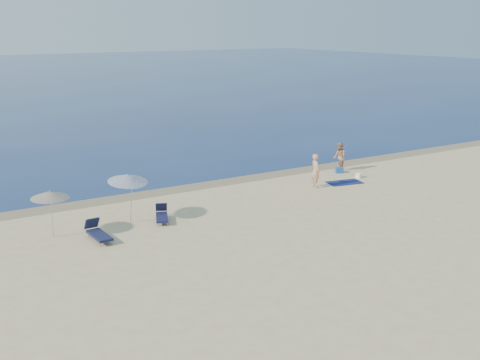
% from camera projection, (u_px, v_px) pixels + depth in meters
% --- Properties ---
extents(wet_sand_strip, '(240.00, 1.60, 0.00)m').
position_uv_depth(wet_sand_strip, '(238.00, 180.00, 35.00)').
color(wet_sand_strip, '#847254').
rests_on(wet_sand_strip, ground).
extents(person_left, '(0.57, 0.76, 1.88)m').
position_uv_depth(person_left, '(316.00, 171.00, 33.19)').
color(person_left, tan).
rests_on(person_left, ground).
extents(person_right, '(0.96, 1.06, 1.76)m').
position_uv_depth(person_right, '(340.00, 157.00, 36.91)').
color(person_right, tan).
rests_on(person_right, ground).
extents(beach_towel, '(2.15, 1.44, 0.03)m').
position_uv_depth(beach_towel, '(345.00, 182.00, 34.32)').
color(beach_towel, '#0F184E').
rests_on(beach_towel, ground).
extents(white_bag, '(0.39, 0.36, 0.28)m').
position_uv_depth(white_bag, '(359.00, 175.00, 35.41)').
color(white_bag, white).
rests_on(white_bag, ground).
extents(blue_cooler, '(0.57, 0.49, 0.34)m').
position_uv_depth(blue_cooler, '(339.00, 170.00, 36.58)').
color(blue_cooler, '#1F58A9').
rests_on(blue_cooler, ground).
extents(umbrella_near, '(2.06, 2.09, 2.37)m').
position_uv_depth(umbrella_near, '(128.00, 178.00, 27.08)').
color(umbrella_near, silver).
rests_on(umbrella_near, ground).
extents(umbrella_far, '(1.71, 1.72, 2.12)m').
position_uv_depth(umbrella_far, '(50.00, 195.00, 25.13)').
color(umbrella_far, silver).
rests_on(umbrella_far, ground).
extents(lounger_left, '(0.68, 1.85, 0.81)m').
position_uv_depth(lounger_left, '(98.00, 233.00, 25.18)').
color(lounger_left, '#161B3E').
rests_on(lounger_left, ground).
extents(lounger_right, '(1.12, 1.70, 0.72)m').
position_uv_depth(lounger_right, '(162.00, 215.00, 27.62)').
color(lounger_right, '#16173E').
rests_on(lounger_right, ground).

